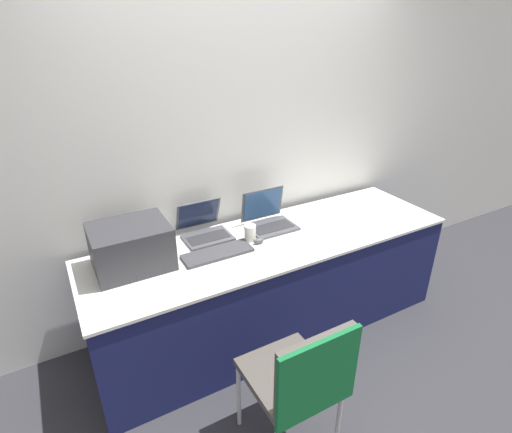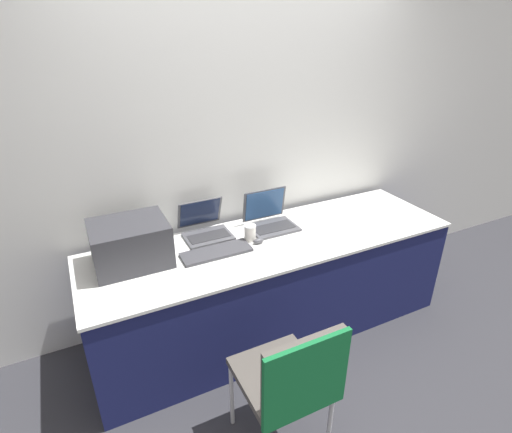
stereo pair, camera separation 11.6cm
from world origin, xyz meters
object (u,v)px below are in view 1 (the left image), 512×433
coffee_cup (250,233)px  chair (302,377)px  printer (131,245)px  laptop_right (268,219)px  laptop_left (204,229)px  mouse (259,241)px  external_keyboard (218,253)px

coffee_cup → chair: bearing=-104.4°
printer → coffee_cup: 0.78m
laptop_right → laptop_left: bearing=169.3°
coffee_cup → mouse: (0.03, -0.07, -0.04)m
laptop_right → external_keyboard: laptop_right is taller
printer → chair: (0.51, -1.06, -0.33)m
mouse → coffee_cup: bearing=113.7°
external_keyboard → laptop_right: bearing=21.2°
mouse → printer: bearing=170.9°
external_keyboard → chair: 0.96m
printer → mouse: 0.82m
printer → mouse: printer is taller
printer → chair: 1.23m
external_keyboard → coffee_cup: (0.27, 0.06, 0.05)m
laptop_left → coffee_cup: (0.24, -0.21, 0.00)m
chair → printer: bearing=115.7°
coffee_cup → printer: bearing=175.5°
printer → laptop_left: printer is taller
laptop_right → external_keyboard: bearing=-158.8°
laptop_right → coffee_cup: 0.25m
external_keyboard → mouse: size_ratio=5.97×
laptop_left → external_keyboard: laptop_left is taller
external_keyboard → chair: chair is taller
chair → laptop_right: bearing=67.1°
external_keyboard → coffee_cup: 0.28m
laptop_right → printer: bearing=-176.3°
laptop_left → external_keyboard: (-0.03, -0.28, -0.04)m
mouse → external_keyboard: bearing=179.4°
laptop_left → coffee_cup: laptop_left is taller
laptop_right → mouse: bearing=-134.5°
printer → laptop_right: size_ratio=1.34×
printer → laptop_left: (0.52, 0.15, -0.09)m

